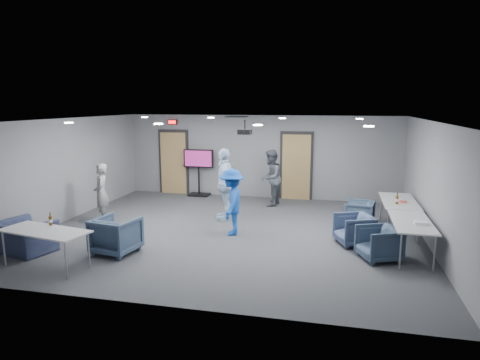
% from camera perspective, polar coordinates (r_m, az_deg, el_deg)
% --- Properties ---
extents(floor, '(9.00, 9.00, 0.00)m').
position_cam_1_polar(floor, '(10.51, -1.31, -6.87)').
color(floor, '#36393D').
rests_on(floor, ground).
extents(ceiling, '(9.00, 9.00, 0.00)m').
position_cam_1_polar(ceiling, '(10.05, -1.37, 8.00)').
color(ceiling, white).
rests_on(ceiling, wall_back).
extents(wall_back, '(9.00, 0.02, 2.70)m').
position_cam_1_polar(wall_back, '(14.06, 2.67, 3.12)').
color(wall_back, slate).
rests_on(wall_back, floor).
extents(wall_front, '(9.00, 0.02, 2.70)m').
position_cam_1_polar(wall_front, '(6.48, -10.10, -5.53)').
color(wall_front, slate).
rests_on(wall_front, floor).
extents(wall_left, '(0.02, 8.00, 2.70)m').
position_cam_1_polar(wall_left, '(12.10, -22.48, 1.18)').
color(wall_left, slate).
rests_on(wall_left, floor).
extents(wall_right, '(0.02, 8.00, 2.70)m').
position_cam_1_polar(wall_right, '(10.09, 24.27, -0.62)').
color(wall_right, slate).
rests_on(wall_right, floor).
extents(door_left, '(1.06, 0.17, 2.24)m').
position_cam_1_polar(door_left, '(14.88, -8.82, 2.31)').
color(door_left, black).
rests_on(door_left, wall_back).
extents(door_right, '(1.06, 0.17, 2.24)m').
position_cam_1_polar(door_right, '(13.89, 7.51, 1.79)').
color(door_right, black).
rests_on(door_right, wall_back).
extents(exit_sign, '(0.32, 0.08, 0.16)m').
position_cam_1_polar(exit_sign, '(14.73, -9.00, 7.63)').
color(exit_sign, black).
rests_on(exit_sign, wall_back).
extents(hvac_diffuser, '(0.60, 0.60, 0.03)m').
position_cam_1_polar(hvac_diffuser, '(12.89, -0.45, 8.44)').
color(hvac_diffuser, black).
rests_on(hvac_diffuser, ceiling).
extents(downlights, '(6.18, 3.78, 0.02)m').
position_cam_1_polar(downlights, '(10.05, -1.37, 7.92)').
color(downlights, white).
rests_on(downlights, ceiling).
extents(person_a, '(0.60, 0.67, 1.55)m').
position_cam_1_polar(person_a, '(11.72, -18.02, -1.67)').
color(person_a, gray).
rests_on(person_a, floor).
extents(person_b, '(0.73, 0.90, 1.71)m').
position_cam_1_polar(person_b, '(12.95, 4.10, 0.28)').
color(person_b, '#505660').
rests_on(person_b, floor).
extents(person_c, '(0.78, 1.21, 1.92)m').
position_cam_1_polar(person_c, '(11.38, -2.05, -0.57)').
color(person_c, '#C5E2FE').
rests_on(person_c, floor).
extents(person_d, '(0.70, 1.08, 1.58)m').
position_cam_1_polar(person_d, '(10.09, -1.12, -2.94)').
color(person_d, '#1B4EB3').
rests_on(person_d, floor).
extents(chair_right_a, '(0.82, 0.80, 0.64)m').
position_cam_1_polar(chair_right_a, '(11.35, 15.61, -4.28)').
color(chair_right_a, '#3C4F68').
rests_on(chair_right_a, floor).
extents(chair_right_b, '(0.96, 0.95, 0.68)m').
position_cam_1_polar(chair_right_b, '(9.81, 14.96, -6.41)').
color(chair_right_b, '#3E4C6B').
rests_on(chair_right_b, floor).
extents(chair_right_c, '(0.97, 0.96, 0.68)m').
position_cam_1_polar(chair_right_c, '(9.02, 18.01, -8.05)').
color(chair_right_c, '#334359').
rests_on(chair_right_c, floor).
extents(chair_front_a, '(0.95, 0.97, 0.77)m').
position_cam_1_polar(chair_front_a, '(9.31, -16.18, -7.09)').
color(chair_front_a, '#3A4B65').
rests_on(chair_front_a, floor).
extents(chair_front_b, '(1.25, 1.16, 0.68)m').
position_cam_1_polar(chair_front_b, '(10.04, -26.72, -6.80)').
color(chair_front_b, '#343D5A').
rests_on(chair_front_b, floor).
extents(table_right_a, '(0.80, 1.93, 0.73)m').
position_cam_1_polar(table_right_a, '(11.21, 20.43, -2.79)').
color(table_right_a, '#BBBDC0').
rests_on(table_right_a, floor).
extents(table_right_b, '(0.75, 1.81, 0.73)m').
position_cam_1_polar(table_right_b, '(9.39, 21.89, -5.37)').
color(table_right_b, '#BBBDC0').
rests_on(table_right_b, floor).
extents(table_front_left, '(1.84, 1.03, 0.73)m').
position_cam_1_polar(table_front_left, '(8.92, -24.60, -6.40)').
color(table_front_left, '#BBBDC0').
rests_on(table_front_left, floor).
extents(bottle_front, '(0.07, 0.07, 0.26)m').
position_cam_1_polar(bottle_front, '(9.18, -23.94, -4.97)').
color(bottle_front, '#54370E').
rests_on(bottle_front, table_front_left).
extents(bottle_right, '(0.07, 0.07, 0.28)m').
position_cam_1_polar(bottle_right, '(10.79, 20.19, -2.49)').
color(bottle_right, '#54370E').
rests_on(bottle_right, table_right_a).
extents(snack_box, '(0.18, 0.15, 0.03)m').
position_cam_1_polar(snack_box, '(11.03, 20.91, -2.72)').
color(snack_box, '#C53731').
rests_on(snack_box, table_right_a).
extents(wrapper, '(0.26, 0.18, 0.06)m').
position_cam_1_polar(wrapper, '(9.20, 23.01, -5.30)').
color(wrapper, white).
rests_on(wrapper, table_right_b).
extents(tv_stand, '(1.02, 0.49, 1.57)m').
position_cam_1_polar(tv_stand, '(14.38, -5.53, 1.39)').
color(tv_stand, black).
rests_on(tv_stand, floor).
extents(projector, '(0.32, 0.31, 0.35)m').
position_cam_1_polar(projector, '(10.44, 0.64, 6.48)').
color(projector, black).
rests_on(projector, ceiling).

